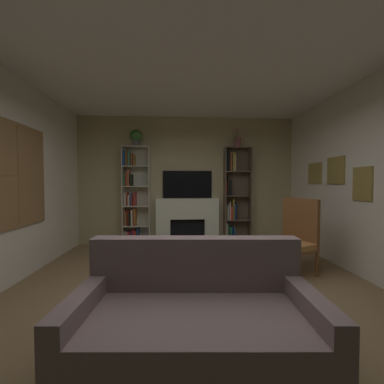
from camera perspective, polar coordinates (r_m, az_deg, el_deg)
name	(u,v)px	position (r m, az deg, el deg)	size (l,w,h in m)	color
ground_plane	(198,307)	(2.90, 1.56, -25.75)	(6.78, 6.78, 0.00)	#8B6F4C
wall_back_accent	(187,181)	(5.42, -1.15, 2.75)	(4.93, 0.06, 2.84)	tan
ceiling	(199,40)	(2.98, 1.62, 32.61)	(4.93, 5.77, 0.06)	white
fireplace	(188,220)	(5.35, -1.08, -6.82)	(1.49, 0.49, 1.02)	white
tv	(187,184)	(5.36, -1.12, 1.81)	(1.09, 0.06, 0.61)	black
bookshelf_left	(134,199)	(5.37, -13.75, -1.66)	(0.59, 0.28, 2.15)	beige
bookshelf_right	(234,197)	(5.45, 9.99, -1.15)	(0.59, 0.27, 2.15)	brown
potted_plant	(136,137)	(5.40, -13.27, 12.66)	(0.25, 0.25, 0.36)	#56585C
vase_with_flowers	(238,142)	(5.48, 10.89, 11.72)	(0.14, 0.14, 0.41)	brown
couch	(196,326)	(2.05, 0.88, -29.31)	(1.82, 0.97, 0.88)	slate
armchair	(292,237)	(4.00, 22.77, -9.89)	(0.79, 0.82, 1.12)	brown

